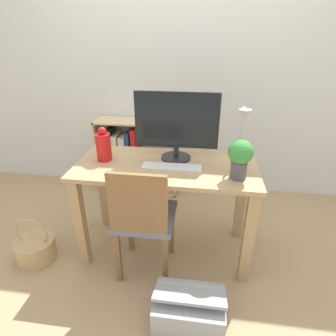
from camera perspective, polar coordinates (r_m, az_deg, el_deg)
The scene contains 12 objects.
ground_plane at distance 2.39m, azimuth -0.35°, elevation -15.73°, with size 10.00×10.00×0.00m, color tan.
wall_back at distance 2.87m, azimuth 2.89°, elevation 20.18°, with size 8.00×0.05×2.60m.
desk at distance 2.04m, azimuth -0.39°, elevation -3.27°, with size 1.27×0.60×0.75m.
monitor at distance 1.98m, azimuth 1.72°, elevation 9.06°, with size 0.59×0.22×0.48m.
keyboard at distance 1.91m, azimuth 0.75°, elevation 0.16°, with size 0.41×0.11×0.02m.
vase at distance 2.06m, azimuth -12.96°, elevation 4.42°, with size 0.11×0.11×0.25m.
desk_lamp at distance 1.92m, azimuth 14.81°, elevation 7.15°, with size 0.10×0.19×0.41m.
potted_plant at distance 1.78m, azimuth 14.44°, elevation 2.29°, with size 0.16×0.16×0.26m.
chair at distance 1.89m, azimuth -5.05°, elevation -10.01°, with size 0.40×0.40×0.87m.
bookshelf at distance 3.05m, azimuth -8.76°, elevation 2.37°, with size 0.84×0.28×0.78m.
basket at distance 2.45m, azimuth -25.34°, elevation -14.54°, with size 0.29×0.29×0.37m.
storage_box at distance 1.85m, azimuth 4.27°, elevation -26.95°, with size 0.42×0.30×0.26m.
Camera 1 is at (0.26, -1.76, 1.58)m, focal length 30.00 mm.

